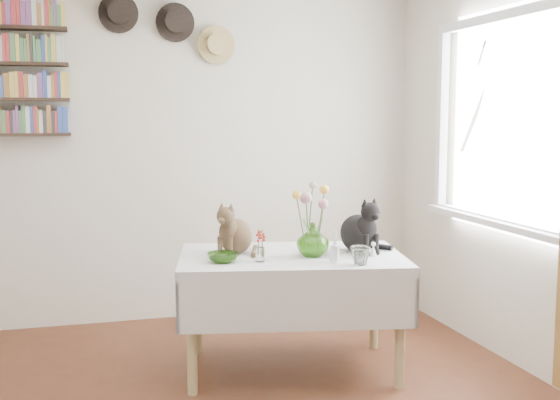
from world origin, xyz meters
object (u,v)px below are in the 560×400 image
object	(u,v)px
tabby_cat	(236,226)
flower_vase	(313,240)
black_cat	(358,223)
dining_table	(291,283)

from	to	relation	value
tabby_cat	flower_vase	size ratio (longest dim) A/B	1.62
tabby_cat	black_cat	xyz separation A→B (m)	(0.73, -0.15, 0.01)
tabby_cat	flower_vase	xyz separation A→B (m)	(0.41, -0.23, -0.06)
dining_table	flower_vase	bearing A→B (deg)	-38.62
dining_table	tabby_cat	distance (m)	0.48
dining_table	flower_vase	distance (m)	0.30
black_cat	tabby_cat	bearing A→B (deg)	155.37
dining_table	black_cat	xyz separation A→B (m)	(0.42, -0.00, 0.35)
dining_table	flower_vase	world-z (taller)	flower_vase
flower_vase	dining_table	bearing A→B (deg)	141.38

